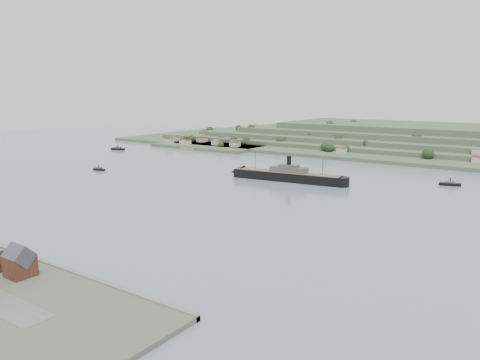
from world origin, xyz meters
The scene contains 7 objects.
ground centered at (0.00, 0.00, 0.00)m, with size 1400.00×1400.00×0.00m, color slate.
gabled_building centered at (27.50, -164.00, 8.19)m, with size 10.40×10.18×14.09m.
far_peninsula centered at (27.91, 393.10, 11.88)m, with size 760.00×309.00×30.00m.
steamship centered at (7.28, 88.61, 4.90)m, with size 110.59×25.05×26.55m.
tugboat centered at (-168.02, 30.73, 1.41)m, with size 13.17×5.31×5.76m.
ferry_west centered at (-280.34, 150.88, 1.71)m, with size 19.65×10.48×7.10m.
ferry_east centered at (130.73, 148.61, 1.53)m, with size 17.55×8.56×6.34m.
Camera 1 is at (205.55, -260.98, 77.08)m, focal length 35.00 mm.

